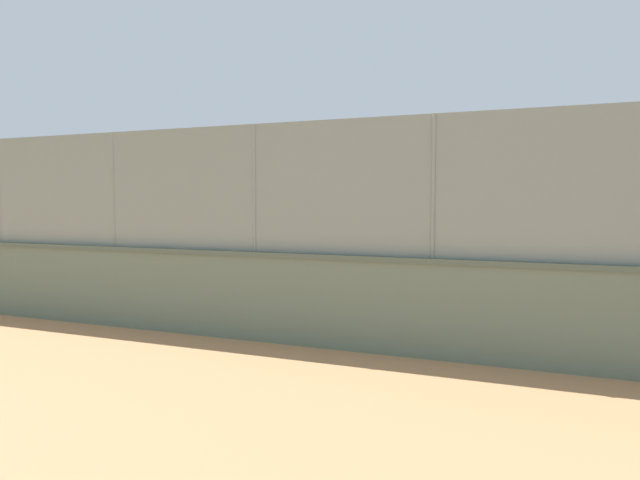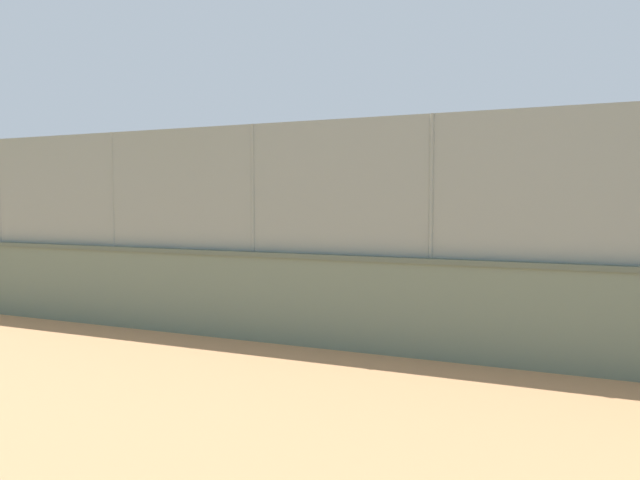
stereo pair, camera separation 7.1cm
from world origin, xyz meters
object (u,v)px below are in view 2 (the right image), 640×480
Objects in this scene: player_foreground_swinging at (278,243)px; sports_ball at (238,250)px; player_baseline_waiting at (397,253)px; player_at_service_line at (448,242)px.

player_foreground_swinging is 2.46m from sports_ball.
player_baseline_waiting reaches higher than player_foreground_swinging.
player_baseline_waiting is 3.78m from player_at_service_line.
sports_ball is at bearing 32.03° from player_at_service_line.
player_foreground_swinging is 5.61m from player_baseline_waiting.
sports_ball is (5.86, 3.67, -0.19)m from player_at_service_line.
player_foreground_swinging reaches higher than sports_ball.
player_at_service_line is (-0.69, -3.71, 0.09)m from player_baseline_waiting.
player_baseline_waiting is at bearing 179.52° from sports_ball.
player_at_service_line is at bearing -147.97° from sports_ball.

